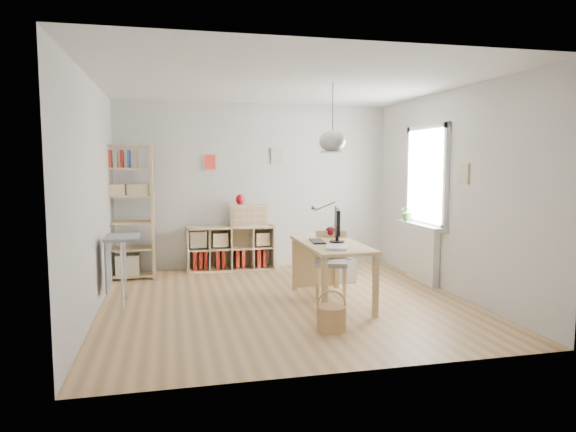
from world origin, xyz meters
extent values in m
plane|color=tan|center=(0.00, 0.00, 0.00)|extent=(4.50, 4.50, 0.00)
plane|color=silver|center=(0.00, 2.25, 1.35)|extent=(4.50, 0.00, 4.50)
plane|color=silver|center=(0.00, -2.25, 1.35)|extent=(4.50, 0.00, 4.50)
plane|color=silver|center=(-2.25, 0.00, 1.35)|extent=(0.00, 4.50, 4.50)
plane|color=silver|center=(2.25, 0.00, 1.35)|extent=(0.00, 4.50, 4.50)
plane|color=white|center=(0.00, 0.00, 2.70)|extent=(4.50, 4.50, 0.00)
cylinder|color=black|center=(0.55, -0.15, 2.36)|extent=(0.01, 0.01, 0.68)
ellipsoid|color=silver|center=(0.55, -0.15, 2.00)|extent=(0.32, 0.32, 0.27)
cube|color=white|center=(2.23, 0.60, 1.55)|extent=(0.03, 1.00, 1.30)
cube|color=white|center=(2.21, 0.06, 1.55)|extent=(0.06, 0.08, 1.46)
cube|color=white|center=(2.21, 1.14, 1.55)|extent=(0.06, 0.08, 1.46)
cube|color=white|center=(2.21, 0.60, 2.24)|extent=(0.06, 1.16, 0.08)
cube|color=white|center=(2.21, 0.60, 0.86)|extent=(0.06, 1.16, 0.08)
cube|color=silver|center=(2.19, 0.60, 0.40)|extent=(0.10, 0.80, 0.80)
cube|color=white|center=(2.14, 0.60, 0.83)|extent=(0.22, 1.20, 0.06)
cube|color=tan|center=(0.55, -0.15, 0.73)|extent=(0.70, 1.50, 0.04)
cube|color=tan|center=(0.25, -0.85, 0.35)|extent=(0.06, 0.06, 0.71)
cube|color=tan|center=(0.25, 0.55, 0.35)|extent=(0.06, 0.06, 0.71)
cube|color=tan|center=(0.85, -0.85, 0.35)|extent=(0.06, 0.06, 0.71)
cube|color=tan|center=(0.85, 0.55, 0.35)|extent=(0.06, 0.06, 0.71)
cube|color=beige|center=(-0.45, 2.04, 0.01)|extent=(1.40, 0.38, 0.03)
cube|color=beige|center=(-0.45, 2.04, 0.70)|extent=(1.40, 0.38, 0.03)
cube|color=beige|center=(-1.14, 2.04, 0.36)|extent=(0.03, 0.38, 0.72)
cube|color=beige|center=(0.23, 2.04, 0.36)|extent=(0.03, 0.38, 0.72)
cube|color=beige|center=(-0.45, 2.22, 0.36)|extent=(1.40, 0.02, 0.72)
cube|color=maroon|center=(-1.03, 2.06, 0.19)|extent=(0.06, 0.26, 0.30)
cube|color=maroon|center=(-0.94, 2.06, 0.19)|extent=(0.05, 0.26, 0.30)
cube|color=maroon|center=(-0.86, 2.06, 0.19)|extent=(0.05, 0.26, 0.30)
cube|color=maroon|center=(-0.67, 2.06, 0.19)|extent=(0.05, 0.26, 0.30)
cube|color=maroon|center=(-0.58, 2.06, 0.19)|extent=(0.05, 0.26, 0.30)
cube|color=maroon|center=(-0.35, 2.06, 0.19)|extent=(0.06, 0.26, 0.30)
cube|color=maroon|center=(-0.26, 2.06, 0.19)|extent=(0.06, 0.26, 0.30)
cube|color=maroon|center=(0.00, 2.06, 0.19)|extent=(0.06, 0.26, 0.30)
cube|color=maroon|center=(0.09, 2.06, 0.19)|extent=(0.05, 0.26, 0.30)
cube|color=tan|center=(-2.41, 1.80, 1.00)|extent=(0.04, 0.38, 2.00)
cube|color=tan|center=(-1.65, 1.80, 1.00)|extent=(0.04, 0.38, 2.00)
cube|color=tan|center=(-2.03, 1.80, 0.05)|extent=(0.76, 0.38, 0.03)
cube|color=tan|center=(-2.03, 1.80, 0.45)|extent=(0.76, 0.38, 0.03)
cube|color=tan|center=(-2.03, 1.80, 0.85)|extent=(0.76, 0.38, 0.03)
cube|color=tan|center=(-2.03, 1.80, 1.25)|extent=(0.76, 0.38, 0.03)
cube|color=tan|center=(-2.03, 1.80, 1.65)|extent=(0.76, 0.38, 0.03)
cube|color=tan|center=(-2.03, 1.80, 1.98)|extent=(0.76, 0.38, 0.03)
cube|color=#284095|center=(-2.31, 1.80, 1.79)|extent=(0.04, 0.18, 0.26)
cube|color=maroon|center=(-2.23, 1.80, 1.79)|extent=(0.04, 0.18, 0.26)
cube|color=beige|center=(-2.15, 1.80, 1.79)|extent=(0.04, 0.18, 0.26)
cube|color=maroon|center=(-2.07, 1.80, 1.79)|extent=(0.04, 0.18, 0.26)
cube|color=#284095|center=(-1.97, 1.80, 1.79)|extent=(0.04, 0.18, 0.26)
cube|color=beige|center=(-1.87, 1.80, 1.79)|extent=(0.04, 0.18, 0.26)
cube|color=gray|center=(-1.97, 0.35, 0.83)|extent=(0.40, 0.55, 0.04)
cylinder|color=silver|center=(-1.97, 0.13, 0.41)|extent=(0.03, 0.03, 0.82)
cylinder|color=silver|center=(-1.97, 0.57, 0.41)|extent=(0.03, 0.03, 0.82)
cube|color=gray|center=(-2.15, 0.35, 0.50)|extent=(0.02, 0.50, 0.62)
cube|color=gray|center=(0.63, 0.12, 0.44)|extent=(0.51, 0.51, 0.06)
cube|color=tan|center=(0.41, 0.00, 0.20)|extent=(0.04, 0.04, 0.41)
cube|color=tan|center=(0.52, 0.34, 0.20)|extent=(0.04, 0.04, 0.41)
cube|color=tan|center=(0.75, -0.10, 0.20)|extent=(0.04, 0.04, 0.41)
cube|color=tan|center=(0.85, 0.24, 0.20)|extent=(0.04, 0.04, 0.41)
cube|color=tan|center=(0.69, 0.30, 0.65)|extent=(0.40, 0.15, 0.37)
cylinder|color=#A8824C|center=(0.22, -1.18, 0.13)|extent=(0.31, 0.31, 0.25)
torus|color=#A8824C|center=(0.22, -1.18, 0.27)|extent=(0.31, 0.06, 0.31)
cube|color=silver|center=(0.87, 0.91, 0.01)|extent=(0.71, 0.55, 0.02)
cube|color=silver|center=(0.57, 0.85, 0.17)|extent=(0.10, 0.44, 0.33)
cube|color=silver|center=(1.17, 0.96, 0.17)|extent=(0.10, 0.44, 0.33)
cube|color=silver|center=(0.91, 0.70, 0.17)|extent=(0.63, 0.13, 0.33)
cube|color=silver|center=(0.83, 1.11, 0.17)|extent=(0.63, 0.13, 0.33)
cube|color=silver|center=(0.80, 1.30, 0.47)|extent=(0.67, 0.32, 0.41)
sphere|color=gold|center=(0.73, 0.81, 0.24)|extent=(0.14, 0.14, 0.14)
sphere|color=#1745A4|center=(0.97, 0.98, 0.24)|extent=(0.14, 0.14, 0.14)
sphere|color=red|center=(0.85, 0.88, 0.24)|extent=(0.14, 0.14, 0.14)
sphere|color=#30843D|center=(1.06, 0.85, 0.24)|extent=(0.14, 0.14, 0.14)
cylinder|color=black|center=(0.64, -0.10, 0.76)|extent=(0.19, 0.19, 0.02)
cylinder|color=black|center=(0.64, -0.10, 0.81)|extent=(0.04, 0.04, 0.09)
cube|color=black|center=(0.64, -0.10, 1.01)|extent=(0.16, 0.47, 0.31)
cube|color=black|center=(0.40, -0.04, 0.76)|extent=(0.20, 0.41, 0.02)
cylinder|color=black|center=(0.82, 0.51, 0.77)|extent=(0.06, 0.06, 0.04)
cylinder|color=black|center=(0.82, 0.51, 0.96)|extent=(0.02, 0.02, 0.38)
cone|color=black|center=(0.50, 0.43, 1.13)|extent=(0.09, 0.07, 0.09)
sphere|color=#43080F|center=(0.69, 0.34, 0.82)|extent=(0.14, 0.14, 0.14)
cube|color=white|center=(0.47, -0.59, 0.76)|extent=(0.33, 0.37, 0.03)
cube|color=beige|center=(-0.16, 2.04, 0.89)|extent=(0.61, 0.29, 0.34)
ellipsoid|color=maroon|center=(-0.29, 2.04, 1.15)|extent=(0.14, 0.14, 0.17)
imported|color=#305B22|center=(2.12, 0.95, 1.00)|extent=(0.26, 0.22, 0.28)
camera|label=1|loc=(-1.39, -6.15, 1.75)|focal=32.00mm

